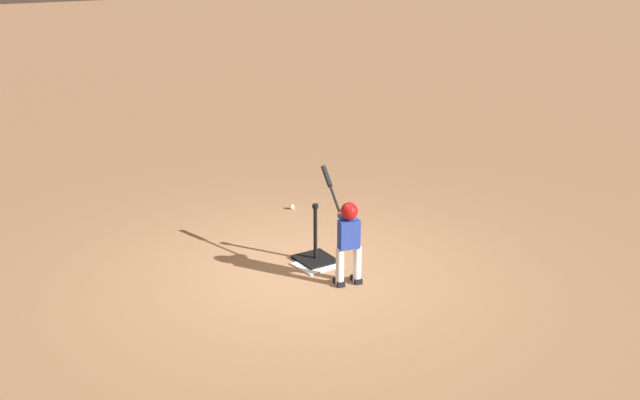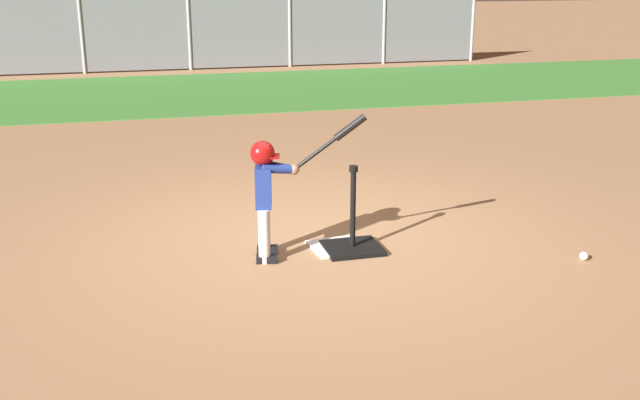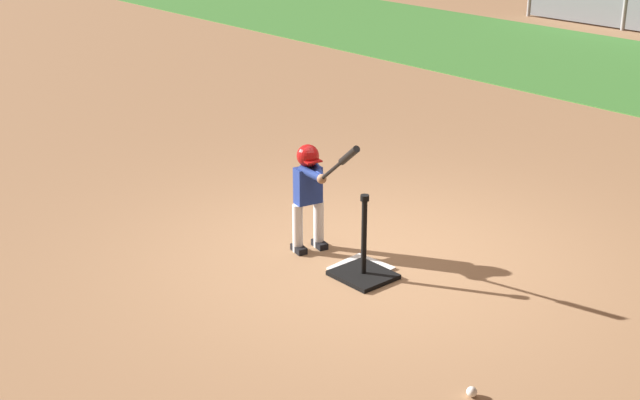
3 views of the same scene
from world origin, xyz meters
TOP-DOWN VIEW (x-y plane):
  - ground_plane at (0.00, 0.00)m, footprint 90.00×90.00m
  - home_plate at (0.09, -0.27)m, footprint 0.48×0.48m
  - batting_tee at (0.21, -0.36)m, footprint 0.49×0.44m
  - batter_child at (-0.52, -0.34)m, footprint 0.95×0.37m
  - baseball at (2.04, -1.08)m, footprint 0.07×0.07m

SIDE VIEW (x-z plane):
  - ground_plane at x=0.00m, z-range 0.00..0.00m
  - home_plate at x=0.09m, z-range 0.00..0.02m
  - baseball at x=2.04m, z-range 0.00..0.07m
  - batting_tee at x=0.21m, z-range -0.29..0.47m
  - batter_child at x=-0.52m, z-range 0.03..1.27m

